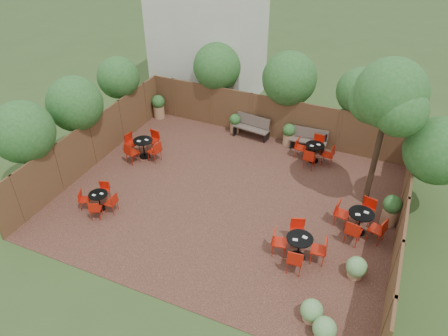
% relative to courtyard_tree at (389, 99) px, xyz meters
% --- Properties ---
extents(ground, '(80.00, 80.00, 0.00)m').
position_rel_courtyard_tree_xyz_m(ground, '(-4.74, -1.84, -4.22)').
color(ground, '#354F23').
rests_on(ground, ground).
extents(courtyard_paving, '(12.00, 10.00, 0.02)m').
position_rel_courtyard_tree_xyz_m(courtyard_paving, '(-4.74, -1.84, -4.21)').
color(courtyard_paving, '#311A14').
rests_on(courtyard_paving, ground).
extents(fence_back, '(12.00, 0.08, 2.00)m').
position_rel_courtyard_tree_xyz_m(fence_back, '(-4.74, 3.16, -3.22)').
color(fence_back, '#4C2F1C').
rests_on(fence_back, ground).
extents(fence_left, '(0.08, 10.00, 2.00)m').
position_rel_courtyard_tree_xyz_m(fence_left, '(-10.74, -1.84, -3.22)').
color(fence_left, '#4C2F1C').
rests_on(fence_left, ground).
extents(fence_right, '(0.08, 10.00, 2.00)m').
position_rel_courtyard_tree_xyz_m(fence_right, '(1.26, -1.84, -3.22)').
color(fence_right, '#4C2F1C').
rests_on(fence_right, ground).
extents(neighbour_building, '(5.00, 4.00, 8.00)m').
position_rel_courtyard_tree_xyz_m(neighbour_building, '(-9.24, 6.16, -0.22)').
color(neighbour_building, beige).
rests_on(neighbour_building, ground).
extents(overhang_foliage, '(15.53, 10.41, 2.38)m').
position_rel_courtyard_tree_xyz_m(overhang_foliage, '(-6.24, 0.93, -1.56)').
color(overhang_foliage, '#21561B').
rests_on(overhang_foliage, ground).
extents(courtyard_tree, '(2.53, 2.43, 5.53)m').
position_rel_courtyard_tree_xyz_m(courtyard_tree, '(0.00, 0.00, 0.00)').
color(courtyard_tree, black).
rests_on(courtyard_tree, courtyard_paving).
extents(park_bench_left, '(1.70, 0.74, 1.02)m').
position_rel_courtyard_tree_xyz_m(park_bench_left, '(-5.52, 2.79, -3.68)').
color(park_bench_left, brown).
rests_on(park_bench_left, courtyard_paving).
extents(park_bench_right, '(1.59, 0.60, 0.97)m').
position_rel_courtyard_tree_xyz_m(park_bench_right, '(-2.88, 2.78, -3.70)').
color(park_bench_right, brown).
rests_on(park_bench_right, courtyard_paving).
extents(bistro_tables, '(10.90, 7.70, 0.96)m').
position_rel_courtyard_tree_xyz_m(bistro_tables, '(-3.89, -1.51, -3.74)').
color(bistro_tables, black).
rests_on(bistro_tables, courtyard_paving).
extents(planters, '(11.94, 4.27, 1.18)m').
position_rel_courtyard_tree_xyz_m(planters, '(-4.81, 1.63, -3.60)').
color(planters, '#A07650').
rests_on(planters, courtyard_paving).
extents(low_shrubs, '(1.48, 3.10, 0.69)m').
position_rel_courtyard_tree_xyz_m(low_shrubs, '(-0.13, -5.18, -3.87)').
color(low_shrubs, '#A07650').
rests_on(low_shrubs, courtyard_paving).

